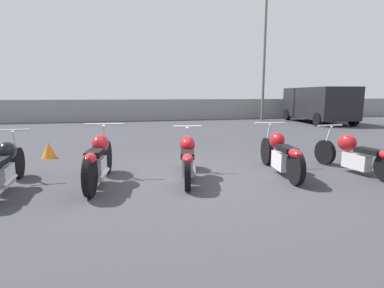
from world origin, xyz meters
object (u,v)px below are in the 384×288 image
object	(u,v)px
motorcycle_slot_0	(4,167)
motorcycle_slot_4	(356,154)
motorcycle_slot_1	(99,159)
parked_van	(318,103)
traffic_cone_near	(49,150)
light_pole_left	(265,38)
motorcycle_slot_2	(187,157)
motorcycle_slot_3	(281,153)

from	to	relation	value
motorcycle_slot_0	motorcycle_slot_4	distance (m)	6.61
motorcycle_slot_0	motorcycle_slot_1	bearing A→B (deg)	-1.61
motorcycle_slot_0	parked_van	world-z (taller)	parked_van
traffic_cone_near	light_pole_left	bearing A→B (deg)	41.04
motorcycle_slot_4	motorcycle_slot_1	bearing A→B (deg)	169.57
motorcycle_slot_2	parked_van	xyz separation A→B (m)	(9.72, 9.64, 0.69)
light_pole_left	motorcycle_slot_0	size ratio (longest dim) A/B	4.00
motorcycle_slot_3	motorcycle_slot_1	bearing A→B (deg)	-173.17
motorcycle_slot_0	traffic_cone_near	world-z (taller)	motorcycle_slot_0
motorcycle_slot_1	motorcycle_slot_2	distance (m)	1.63
light_pole_left	traffic_cone_near	bearing A→B (deg)	-138.96
motorcycle_slot_1	motorcycle_slot_3	world-z (taller)	motorcycle_slot_1
motorcycle_slot_2	motorcycle_slot_3	distance (m)	1.91
motorcycle_slot_3	traffic_cone_near	distance (m)	5.71
light_pole_left	traffic_cone_near	distance (m)	14.54
light_pole_left	motorcycle_slot_2	world-z (taller)	light_pole_left
light_pole_left	parked_van	distance (m)	4.97
motorcycle_slot_2	motorcycle_slot_4	xyz separation A→B (m)	(3.44, -0.39, -0.03)
motorcycle_slot_4	motorcycle_slot_0	bearing A→B (deg)	170.76
motorcycle_slot_1	traffic_cone_near	bearing A→B (deg)	125.80
motorcycle_slot_4	motorcycle_slot_3	bearing A→B (deg)	163.30
motorcycle_slot_3	motorcycle_slot_0	bearing A→B (deg)	-172.45
motorcycle_slot_0	parked_van	size ratio (longest dim) A/B	0.41
motorcycle_slot_1	light_pole_left	bearing A→B (deg)	60.56
light_pole_left	motorcycle_slot_1	world-z (taller)	light_pole_left
motorcycle_slot_4	traffic_cone_near	xyz separation A→B (m)	(-6.51, 3.09, -0.19)
motorcycle_slot_3	parked_van	bearing A→B (deg)	59.69
motorcycle_slot_1	traffic_cone_near	size ratio (longest dim) A/B	5.02
traffic_cone_near	motorcycle_slot_3	bearing A→B (deg)	-29.40
light_pole_left	motorcycle_slot_4	distance (m)	13.50
motorcycle_slot_0	motorcycle_slot_2	bearing A→B (deg)	-1.96
light_pole_left	motorcycle_slot_2	distance (m)	14.54
motorcycle_slot_4	traffic_cone_near	bearing A→B (deg)	148.51
traffic_cone_near	motorcycle_slot_4	bearing A→B (deg)	-25.39
motorcycle_slot_2	motorcycle_slot_1	bearing A→B (deg)	-167.78
motorcycle_slot_2	traffic_cone_near	world-z (taller)	motorcycle_slot_2
motorcycle_slot_2	light_pole_left	bearing A→B (deg)	70.10
motorcycle_slot_4	parked_van	xyz separation A→B (m)	(6.27, 10.03, 0.72)
light_pole_left	motorcycle_slot_4	bearing A→B (deg)	-107.70
motorcycle_slot_4	parked_van	distance (m)	11.86
motorcycle_slot_2	motorcycle_slot_3	size ratio (longest dim) A/B	0.93
light_pole_left	motorcycle_slot_3	bearing A→B (deg)	-114.55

